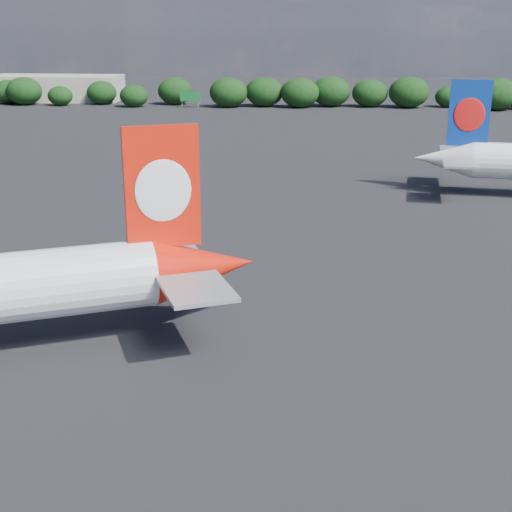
{
  "coord_description": "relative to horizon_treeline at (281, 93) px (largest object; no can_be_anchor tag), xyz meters",
  "views": [
    {
      "loc": [
        20.32,
        -37.45,
        24.33
      ],
      "look_at": [
        16.0,
        12.0,
        8.0
      ],
      "focal_mm": 50.0,
      "sensor_mm": 36.0,
      "label": 1
    }
  ],
  "objects": [
    {
      "name": "billboard_yellow",
      "position": [
        3.03,
        1.89,
        -0.21
      ],
      "size": [
        5.0,
        0.3,
        5.5
      ],
      "color": "gold",
      "rests_on": "ground"
    },
    {
      "name": "horizon_treeline",
      "position": [
        0.0,
        0.0,
        0.0
      ],
      "size": [
        200.63,
        16.69,
        9.28
      ],
      "color": "black",
      "rests_on": "ground"
    },
    {
      "name": "terminal_building",
      "position": [
        -73.97,
        11.89,
        -0.08
      ],
      "size": [
        42.0,
        16.0,
        8.0
      ],
      "color": "#9B9686",
      "rests_on": "ground"
    },
    {
      "name": "highway_sign",
      "position": [
        -26.97,
        -4.11,
        -0.95
      ],
      "size": [
        6.0,
        0.3,
        4.5
      ],
      "color": "#136229",
      "rests_on": "ground"
    },
    {
      "name": "ground",
      "position": [
        -8.97,
        -120.11,
        -4.08
      ],
      "size": [
        500.0,
        500.0,
        0.0
      ],
      "primitive_type": "plane",
      "color": "black",
      "rests_on": "ground"
    }
  ]
}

